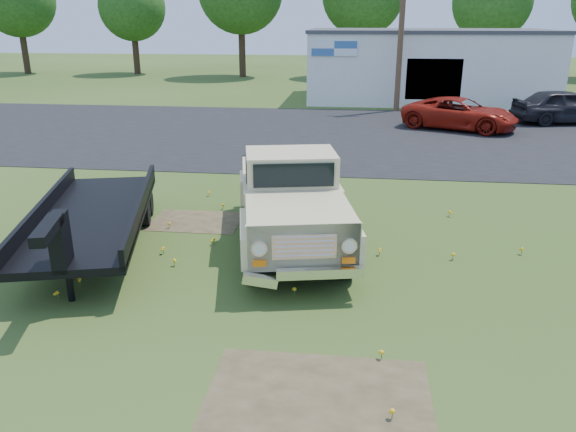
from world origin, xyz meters
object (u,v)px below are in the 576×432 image
object	(u,v)px
flatbed_trailer	(92,211)
red_pickup	(460,114)
dark_sedan	(565,107)
vintage_pickup_truck	(291,199)

from	to	relation	value
flatbed_trailer	red_pickup	world-z (taller)	flatbed_trailer
flatbed_trailer	dark_sedan	size ratio (longest dim) A/B	1.35
flatbed_trailer	red_pickup	xyz separation A→B (m)	(10.19, 15.30, -0.18)
flatbed_trailer	red_pickup	bearing A→B (deg)	41.59
red_pickup	dark_sedan	size ratio (longest dim) A/B	1.06
vintage_pickup_truck	red_pickup	distance (m)	15.72
red_pickup	vintage_pickup_truck	bearing A→B (deg)	-178.39
vintage_pickup_truck	dark_sedan	world-z (taller)	vintage_pickup_truck
vintage_pickup_truck	flatbed_trailer	xyz separation A→B (m)	(-4.21, -0.78, -0.18)
vintage_pickup_truck	flatbed_trailer	size ratio (longest dim) A/B	0.91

